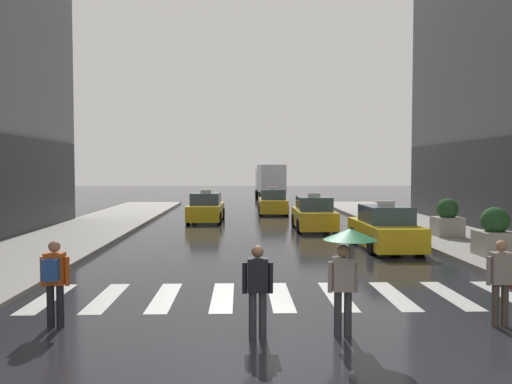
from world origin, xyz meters
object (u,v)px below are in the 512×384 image
Objects in this scene: box_truck at (270,181)px; planter_mid_block at (447,219)px; taxi_second at (314,215)px; taxi_third at (206,209)px; planter_near_corner at (495,234)px; pedestrian_plain_coat at (258,285)px; pedestrian_with_handbag at (501,278)px; pedestrian_with_umbrella at (348,252)px; taxi_fourth at (273,203)px; taxi_lead at (385,229)px; pedestrian_with_backpack at (54,277)px.

box_truck is 4.77× the size of planter_mid_block.
taxi_second and taxi_third have the same top height.
planter_mid_block is (0.42, 4.85, 0.00)m from planter_near_corner.
planter_near_corner is (8.04, 7.46, -0.07)m from pedestrian_plain_coat.
pedestrian_plain_coat is at bearing -93.65° from box_truck.
pedestrian_plain_coat is at bearing -173.99° from pedestrian_with_handbag.
pedestrian_plain_coat is at bearing -179.35° from pedestrian_with_umbrella.
pedestrian_plain_coat is at bearing -83.62° from taxi_third.
taxi_third reaches higher than pedestrian_plain_coat.
planter_near_corner reaches higher than pedestrian_with_handbag.
taxi_fourth is 25.01m from pedestrian_with_umbrella.
pedestrian_with_umbrella is at bearing -171.19° from pedestrian_with_handbag.
taxi_lead is at bearing -54.14° from taxi_third.
taxi_second is at bearing 118.70° from planter_near_corner.
taxi_second is at bearing -87.89° from box_truck.
pedestrian_with_handbag is 1.03× the size of planter_near_corner.
pedestrian_with_umbrella reaches higher than taxi_third.
planter_near_corner is at bearing -70.65° from taxi_fourth.
box_truck is at bearing 88.71° from pedestrian_with_umbrella.
pedestrian_with_backpack is (-1.55, -19.52, 0.25)m from taxi_third.
taxi_lead is 11.20m from pedestrian_plain_coat.
taxi_third is 16.36m from planter_near_corner.
taxi_fourth is 13.91m from box_truck.
pedestrian_plain_coat is at bearing -124.50° from planter_mid_block.
planter_mid_block is (12.26, 11.65, -0.10)m from pedestrian_with_backpack.
taxi_lead reaches higher than planter_mid_block.
box_truck is 4.62× the size of pedestrian_with_backpack.
box_truck is (-0.84, 22.79, 1.13)m from taxi_second.
taxi_third reaches higher than pedestrian_with_backpack.
taxi_third is at bearing 129.01° from planter_near_corner.
pedestrian_plain_coat is at bearing -94.29° from taxi_fourth.
taxi_lead is 12.90m from pedestrian_with_backpack.
pedestrian_with_handbag is (-0.48, -9.47, 0.21)m from taxi_lead.
taxi_lead is 12.60m from taxi_third.
taxi_fourth is (-3.25, 15.06, 0.00)m from taxi_lead.
pedestrian_with_umbrella is 3.13m from pedestrian_with_handbag.
planter_near_corner is at bearing -61.30° from taxi_second.
pedestrian_with_umbrella is 1.21× the size of planter_mid_block.
pedestrian_with_handbag is 4.67m from pedestrian_plain_coat.
taxi_lead is 4.08m from planter_mid_block.
taxi_lead is at bearing 70.49° from pedestrian_with_umbrella.
taxi_third is 2.78× the size of pedestrian_with_backpack.
planter_mid_block is (3.81, 11.82, -0.06)m from pedestrian_with_handbag.
pedestrian_with_umbrella is at bearing -109.51° from taxi_lead.
taxi_third reaches higher than planter_near_corner.
taxi_fourth is at bearing 49.53° from taxi_third.
pedestrian_with_handbag is at bearing -86.77° from box_truck.
taxi_lead is 2.35× the size of pedestrian_with_umbrella.
planter_near_corner reaches higher than pedestrian_with_backpack.
taxi_second is 9.05m from taxi_fourth.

